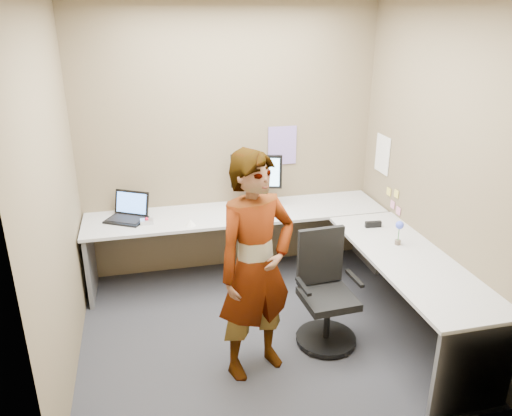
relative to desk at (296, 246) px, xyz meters
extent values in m
plane|color=#242429|center=(-0.44, -0.39, -0.59)|extent=(3.00, 3.00, 0.00)
plane|color=brown|center=(-0.44, 0.91, 0.76)|extent=(3.00, 0.00, 3.00)
plane|color=brown|center=(1.06, -0.39, 0.76)|extent=(0.00, 2.70, 2.70)
plane|color=brown|center=(-1.94, -0.39, 0.76)|extent=(0.00, 2.70, 2.70)
cube|color=#B2B2B2|center=(-0.44, 0.59, 0.13)|extent=(2.96, 0.65, 0.03)
cube|color=#B2B2B2|center=(0.74, -0.71, 0.13)|extent=(0.65, 1.91, 0.03)
cube|color=#59595B|center=(-1.88, 0.59, -0.24)|extent=(0.04, 0.60, 0.70)
cube|color=#59595B|center=(1.00, 0.59, -0.24)|extent=(0.04, 0.60, 0.70)
cube|color=#59595B|center=(0.74, -1.63, -0.24)|extent=(0.60, 0.04, 0.70)
cube|color=red|center=(-0.21, 0.67, 0.17)|extent=(0.37, 0.31, 0.06)
cube|color=black|center=(-0.21, 0.67, 0.21)|extent=(0.25, 0.20, 0.02)
cube|color=black|center=(-0.21, 0.69, 0.29)|extent=(0.06, 0.06, 0.13)
cube|color=black|center=(-0.21, 0.69, 0.52)|extent=(0.50, 0.18, 0.34)
cube|color=#93D7FF|center=(-0.22, 0.67, 0.52)|extent=(0.44, 0.13, 0.29)
cube|color=black|center=(-1.51, 0.62, 0.15)|extent=(0.44, 0.40, 0.02)
cube|color=black|center=(-1.44, 0.73, 0.28)|extent=(0.34, 0.24, 0.23)
cube|color=#467DDE|center=(-1.44, 0.73, 0.28)|extent=(0.30, 0.20, 0.19)
cube|color=#B7B7BC|center=(-1.32, 0.49, 0.16)|extent=(0.12, 0.08, 0.04)
sphere|color=red|center=(-1.32, 0.48, 0.19)|extent=(0.04, 0.04, 0.04)
cone|color=white|center=(-0.92, 0.36, 0.17)|extent=(0.10, 0.10, 0.06)
cube|color=black|center=(0.72, -0.06, 0.17)|extent=(0.15, 0.05, 0.05)
cylinder|color=brown|center=(0.76, -0.45, 0.16)|extent=(0.05, 0.05, 0.04)
cylinder|color=#338C3F|center=(0.76, -0.45, 0.25)|extent=(0.01, 0.01, 0.14)
sphere|color=#4459F1|center=(0.76, -0.45, 0.32)|extent=(0.07, 0.07, 0.07)
cube|color=#846BB7|center=(0.11, 0.90, 0.71)|extent=(0.30, 0.01, 0.40)
cube|color=white|center=(1.05, 0.51, 0.66)|extent=(0.01, 0.28, 0.38)
cube|color=#F2E059|center=(1.05, 0.16, 0.36)|extent=(0.01, 0.07, 0.07)
cube|color=pink|center=(1.05, 0.21, 0.23)|extent=(0.01, 0.07, 0.07)
cube|color=pink|center=(1.05, 0.09, 0.21)|extent=(0.01, 0.07, 0.07)
cube|color=#F2E059|center=(1.05, 0.31, 0.33)|extent=(0.01, 0.07, 0.07)
cylinder|color=black|center=(0.07, -0.67, -0.55)|extent=(0.50, 0.50, 0.04)
cylinder|color=black|center=(0.07, -0.67, -0.36)|extent=(0.05, 0.05, 0.36)
cube|color=black|center=(0.07, -0.67, -0.17)|extent=(0.43, 0.43, 0.06)
cube|color=black|center=(0.05, -0.47, 0.13)|extent=(0.40, 0.07, 0.49)
cube|color=black|center=(-0.16, -0.68, -0.02)|extent=(0.05, 0.27, 0.03)
cube|color=black|center=(0.29, -0.66, -0.02)|extent=(0.05, 0.27, 0.03)
imported|color=#999399|center=(-0.57, -0.83, 0.28)|extent=(0.74, 0.61, 1.74)
camera|label=1|loc=(-1.31, -3.93, 1.99)|focal=35.00mm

